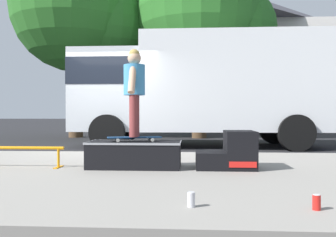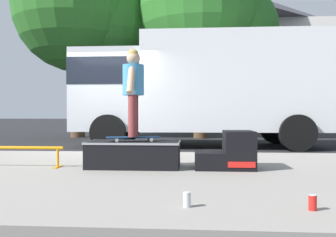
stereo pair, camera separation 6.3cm
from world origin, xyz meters
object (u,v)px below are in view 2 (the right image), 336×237
(skate_box, at_px, (134,153))
(skateboard, at_px, (133,138))
(skater_kid, at_px, (133,85))
(street_tree_neighbour, at_px, (85,13))
(street_tree_main, at_px, (208,17))
(grind_rail, at_px, (18,152))
(soda_can_b, at_px, (313,203))
(box_truck, at_px, (199,86))
(kicker_ramp, at_px, (230,153))
(soda_can, at_px, (187,200))

(skate_box, bearing_deg, skateboard, -95.66)
(skater_kid, xyz_separation_m, street_tree_neighbour, (-3.42, 8.71, 3.59))
(skate_box, xyz_separation_m, street_tree_main, (1.43, 8.55, 4.30))
(skate_box, height_order, grind_rail, skate_box)
(skateboard, xyz_separation_m, soda_can_b, (1.84, -2.21, -0.38))
(grind_rail, height_order, skateboard, skateboard)
(skate_box, relative_size, grind_rail, 0.98)
(soda_can_b, relative_size, street_tree_main, 0.02)
(skateboard, xyz_separation_m, box_truck, (1.04, 4.93, 1.14))
(street_tree_main, bearing_deg, skateboard, -99.49)
(soda_can_b, bearing_deg, skater_kid, 129.81)
(skater_kid, bearing_deg, skateboard, 0.00)
(skateboard, bearing_deg, soda_can_b, -50.19)
(street_tree_main, bearing_deg, skater_kid, -99.49)
(soda_can_b, bearing_deg, street_tree_neighbour, 115.73)
(soda_can_b, xyz_separation_m, street_tree_neighbour, (-5.26, 10.92, 4.74))
(kicker_ramp, bearing_deg, street_tree_main, 89.75)
(skateboard, xyz_separation_m, street_tree_neighbour, (-3.42, 8.71, 4.36))
(skateboard, bearing_deg, grind_rail, -178.28)
(skater_kid, relative_size, street_tree_main, 0.18)
(skate_box, height_order, street_tree_main, street_tree_main)
(skate_box, xyz_separation_m, skateboard, (-0.00, -0.03, 0.23))
(skater_kid, xyz_separation_m, soda_can_b, (1.84, -2.21, -1.14))
(skate_box, xyz_separation_m, soda_can_b, (1.84, -2.24, -0.14))
(soda_can_b, bearing_deg, street_tree_main, 92.16)
(street_tree_neighbour, bearing_deg, street_tree_main, -1.57)
(skate_box, height_order, box_truck, box_truck)
(skate_box, bearing_deg, skater_kid, -95.66)
(skate_box, relative_size, soda_can, 10.72)
(skateboard, bearing_deg, street_tree_neighbour, 111.45)
(skate_box, bearing_deg, kicker_ramp, -0.01)
(soda_can_b, distance_m, street_tree_main, 11.67)
(kicker_ramp, distance_m, soda_can, 2.29)
(kicker_ramp, relative_size, skateboard, 1.05)
(grind_rail, distance_m, street_tree_neighbour, 10.03)
(skate_box, bearing_deg, street_tree_neighbour, 111.54)
(box_truck, bearing_deg, soda_can, -91.70)
(soda_can, height_order, street_tree_main, street_tree_main)
(box_truck, xyz_separation_m, street_tree_neighbour, (-4.46, 3.78, 3.22))
(street_tree_neighbour, bearing_deg, soda_can, -68.70)
(kicker_ramp, distance_m, box_truck, 5.10)
(skater_kid, xyz_separation_m, street_tree_main, (1.43, 8.58, 3.30))
(soda_can, relative_size, box_truck, 0.02)
(skateboard, height_order, box_truck, box_truck)
(kicker_ramp, relative_size, grind_rail, 0.61)
(soda_can, distance_m, street_tree_main, 11.66)
(skate_box, bearing_deg, soda_can, -69.62)
(street_tree_main, relative_size, street_tree_neighbour, 0.95)
(skateboard, height_order, street_tree_main, street_tree_main)
(soda_can, bearing_deg, street_tree_neighbour, 111.30)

